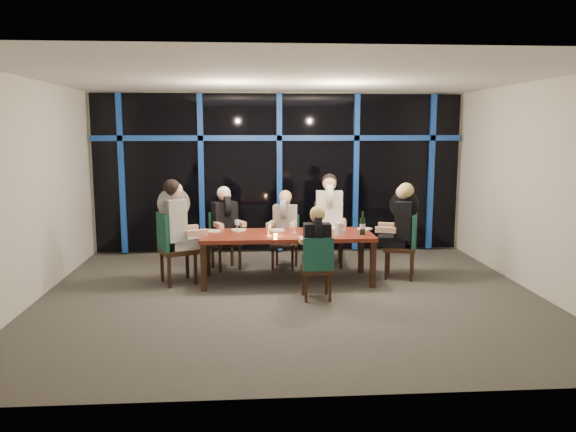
{
  "coord_description": "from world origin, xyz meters",
  "views": [
    {
      "loc": [
        -0.58,
        -7.59,
        2.33
      ],
      "look_at": [
        0.0,
        0.6,
        1.05
      ],
      "focal_mm": 35.0,
      "sensor_mm": 36.0,
      "label": 1
    }
  ],
  "objects_px": {
    "chair_far_mid": "(286,238)",
    "chair_end_right": "(406,242)",
    "diner_far_left": "(225,216)",
    "diner_near_mid": "(317,238)",
    "water_pitcher": "(339,229)",
    "diner_end_right": "(401,216)",
    "wine_bottle": "(363,226)",
    "chair_near_mid": "(317,265)",
    "chair_far_right": "(329,230)",
    "diner_end_left": "(177,216)",
    "diner_far_mid": "(285,218)",
    "chair_end_left": "(172,245)",
    "dining_table": "(287,238)",
    "diner_far_right": "(329,207)",
    "chair_far_left": "(224,237)"
  },
  "relations": [
    {
      "from": "diner_far_mid",
      "to": "diner_end_right",
      "type": "distance_m",
      "value": 1.92
    },
    {
      "from": "diner_far_mid",
      "to": "chair_end_left",
      "type": "bearing_deg",
      "value": -139.33
    },
    {
      "from": "dining_table",
      "to": "diner_far_left",
      "type": "distance_m",
      "value": 1.3
    },
    {
      "from": "dining_table",
      "to": "diner_end_left",
      "type": "xyz_separation_m",
      "value": [
        -1.66,
        0.01,
        0.35
      ]
    },
    {
      "from": "diner_far_left",
      "to": "diner_near_mid",
      "type": "height_order",
      "value": "diner_far_left"
    },
    {
      "from": "chair_far_right",
      "to": "diner_end_left",
      "type": "height_order",
      "value": "diner_end_left"
    },
    {
      "from": "chair_near_mid",
      "to": "diner_far_right",
      "type": "relative_size",
      "value": 0.85
    },
    {
      "from": "dining_table",
      "to": "diner_end_right",
      "type": "height_order",
      "value": "diner_end_right"
    },
    {
      "from": "chair_far_left",
      "to": "water_pitcher",
      "type": "xyz_separation_m",
      "value": [
        1.76,
        -1.13,
        0.32
      ]
    },
    {
      "from": "diner_far_left",
      "to": "diner_end_left",
      "type": "bearing_deg",
      "value": -153.11
    },
    {
      "from": "diner_far_right",
      "to": "diner_far_left",
      "type": "bearing_deg",
      "value": -170.74
    },
    {
      "from": "diner_far_right",
      "to": "water_pitcher",
      "type": "xyz_separation_m",
      "value": [
        -0.03,
        -1.17,
        -0.18
      ]
    },
    {
      "from": "diner_far_left",
      "to": "diner_far_right",
      "type": "distance_m",
      "value": 1.76
    },
    {
      "from": "dining_table",
      "to": "wine_bottle",
      "type": "xyz_separation_m",
      "value": [
        1.13,
        -0.18,
        0.21
      ]
    },
    {
      "from": "chair_far_right",
      "to": "chair_far_left",
      "type": "bearing_deg",
      "value": -170.28
    },
    {
      "from": "chair_far_mid",
      "to": "chair_end_right",
      "type": "xyz_separation_m",
      "value": [
        1.84,
        -0.82,
        0.07
      ]
    },
    {
      "from": "chair_far_mid",
      "to": "diner_near_mid",
      "type": "bearing_deg",
      "value": -64.84
    },
    {
      "from": "chair_near_mid",
      "to": "diner_end_left",
      "type": "xyz_separation_m",
      "value": [
        -2.0,
        1.0,
        0.54
      ]
    },
    {
      "from": "diner_near_mid",
      "to": "wine_bottle",
      "type": "relative_size",
      "value": 2.41
    },
    {
      "from": "chair_near_mid",
      "to": "water_pitcher",
      "type": "height_order",
      "value": "water_pitcher"
    },
    {
      "from": "diner_end_right",
      "to": "diner_far_right",
      "type": "bearing_deg",
      "value": -110.98
    },
    {
      "from": "diner_end_left",
      "to": "diner_end_right",
      "type": "xyz_separation_m",
      "value": [
        3.45,
        0.08,
        -0.05
      ]
    },
    {
      "from": "diner_far_left",
      "to": "wine_bottle",
      "type": "bearing_deg",
      "value": -49.17
    },
    {
      "from": "water_pitcher",
      "to": "diner_far_left",
      "type": "bearing_deg",
      "value": 170.07
    },
    {
      "from": "chair_far_right",
      "to": "diner_far_left",
      "type": "relative_size",
      "value": 1.17
    },
    {
      "from": "diner_end_right",
      "to": "wine_bottle",
      "type": "height_order",
      "value": "diner_end_right"
    },
    {
      "from": "diner_end_right",
      "to": "water_pitcher",
      "type": "distance_m",
      "value": 1.09
    },
    {
      "from": "chair_end_left",
      "to": "chair_end_right",
      "type": "distance_m",
      "value": 3.62
    },
    {
      "from": "chair_end_right",
      "to": "chair_near_mid",
      "type": "xyz_separation_m",
      "value": [
        -1.53,
        -1.05,
        -0.08
      ]
    },
    {
      "from": "diner_far_left",
      "to": "diner_end_left",
      "type": "distance_m",
      "value": 1.09
    },
    {
      "from": "diner_near_mid",
      "to": "diner_end_left",
      "type": "bearing_deg",
      "value": -25.58
    },
    {
      "from": "diner_end_left",
      "to": "diner_end_right",
      "type": "bearing_deg",
      "value": -112.4
    },
    {
      "from": "chair_end_right",
      "to": "chair_far_mid",
      "type": "bearing_deg",
      "value": -94.55
    },
    {
      "from": "diner_end_right",
      "to": "water_pitcher",
      "type": "relative_size",
      "value": 5.17
    },
    {
      "from": "chair_far_right",
      "to": "chair_near_mid",
      "type": "bearing_deg",
      "value": -96.75
    },
    {
      "from": "diner_near_mid",
      "to": "water_pitcher",
      "type": "relative_size",
      "value": 4.46
    },
    {
      "from": "diner_far_mid",
      "to": "diner_far_right",
      "type": "relative_size",
      "value": 0.84
    },
    {
      "from": "diner_end_right",
      "to": "chair_far_right",
      "type": "bearing_deg",
      "value": -114.1
    },
    {
      "from": "chair_end_left",
      "to": "dining_table",
      "type": "bearing_deg",
      "value": -112.74
    },
    {
      "from": "chair_far_mid",
      "to": "chair_end_left",
      "type": "height_order",
      "value": "chair_end_left"
    },
    {
      "from": "chair_far_mid",
      "to": "water_pitcher",
      "type": "xyz_separation_m",
      "value": [
        0.72,
        -1.1,
        0.34
      ]
    },
    {
      "from": "chair_far_mid",
      "to": "diner_far_left",
      "type": "height_order",
      "value": "diner_far_left"
    },
    {
      "from": "chair_end_right",
      "to": "diner_end_left",
      "type": "xyz_separation_m",
      "value": [
        -3.53,
        -0.05,
        0.46
      ]
    },
    {
      "from": "diner_far_mid",
      "to": "water_pitcher",
      "type": "bearing_deg",
      "value": -38.69
    },
    {
      "from": "diner_far_mid",
      "to": "water_pitcher",
      "type": "xyz_separation_m",
      "value": [
        0.74,
        -1.02,
        -0.01
      ]
    },
    {
      "from": "chair_far_right",
      "to": "chair_far_mid",
      "type": "bearing_deg",
      "value": -162.36
    },
    {
      "from": "diner_end_left",
      "to": "chair_end_left",
      "type": "bearing_deg",
      "value": 90.0
    },
    {
      "from": "dining_table",
      "to": "chair_near_mid",
      "type": "xyz_separation_m",
      "value": [
        0.35,
        -0.99,
        -0.19
      ]
    },
    {
      "from": "diner_far_mid",
      "to": "water_pitcher",
      "type": "distance_m",
      "value": 1.26
    },
    {
      "from": "chair_far_right",
      "to": "diner_far_mid",
      "type": "relative_size",
      "value": 1.23
    }
  ]
}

